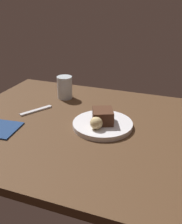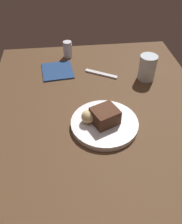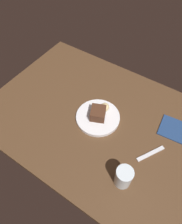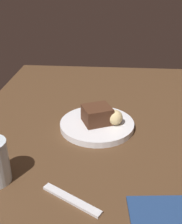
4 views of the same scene
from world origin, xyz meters
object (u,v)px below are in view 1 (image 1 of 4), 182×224
(water_glass, at_px, (65,87))
(dessert_spoon, at_px, (36,110))
(chocolate_cake_slice, at_px, (102,116))
(dessert_plate, at_px, (102,124))
(bread_roll, at_px, (96,123))

(water_glass, bearing_deg, dessert_spoon, -105.33)
(chocolate_cake_slice, bearing_deg, water_glass, 139.71)
(dessert_plate, relative_size, chocolate_cake_slice, 2.80)
(dessert_spoon, bearing_deg, bread_roll, -76.05)
(chocolate_cake_slice, bearing_deg, bread_roll, -93.09)
(bread_roll, xyz_separation_m, water_glass, (-0.26, 0.28, 0.01))
(bread_roll, bearing_deg, dessert_spoon, 163.66)
(chocolate_cake_slice, bearing_deg, dessert_spoon, 173.59)
(chocolate_cake_slice, height_order, water_glass, water_glass)
(dessert_spoon, bearing_deg, chocolate_cake_slice, -66.12)
(water_glass, bearing_deg, dessert_plate, -40.31)
(dessert_plate, height_order, dessert_spoon, dessert_plate)
(dessert_plate, relative_size, bread_roll, 4.99)
(chocolate_cake_slice, xyz_separation_m, water_glass, (-0.26, 0.22, 0.01))
(bread_roll, height_order, dessert_spoon, bread_roll)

